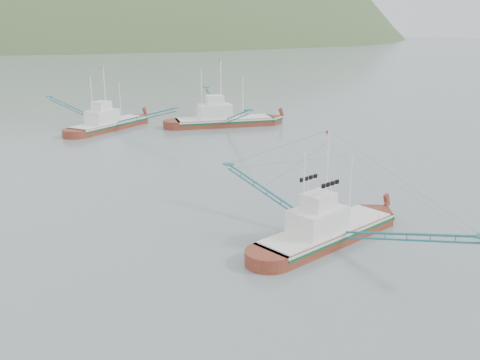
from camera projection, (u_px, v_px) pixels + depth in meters
ground at (287, 234)px, 43.05m from camera, size 1200.00×1200.00×0.00m
main_boat at (326, 225)px, 41.31m from camera, size 13.15×23.52×9.52m
bg_boat_far at (108, 116)px, 85.37m from camera, size 14.95×25.29×10.66m
bg_boat_right at (224, 112)px, 88.12m from camera, size 16.40×27.63×11.76m
headland_right at (155, 42)px, 508.56m from camera, size 684.00×432.00×306.00m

